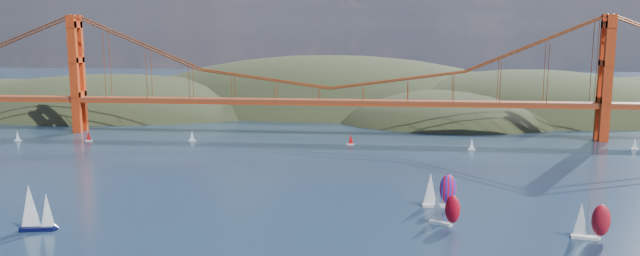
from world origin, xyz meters
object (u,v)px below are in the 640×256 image
object	(u,v)px
racer_1	(590,220)
racer_rwb	(439,189)
sloop_navy	(35,208)
racer_0	(444,209)

from	to	relation	value
racer_1	racer_rwb	distance (m)	40.91
sloop_navy	racer_1	xyz separation A→B (m)	(134.81, 7.05, -1.11)
racer_0	racer_rwb	world-z (taller)	racer_rwb
racer_0	racer_1	xyz separation A→B (m)	(33.50, -7.40, 0.32)
racer_1	racer_rwb	bearing A→B (deg)	154.53
sloop_navy	racer_rwb	bearing A→B (deg)	5.73
sloop_navy	racer_0	size ratio (longest dim) A/B	1.42
racer_1	racer_rwb	size ratio (longest dim) A/B	0.92
sloop_navy	racer_0	distance (m)	102.34
racer_rwb	racer_1	bearing A→B (deg)	-33.59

